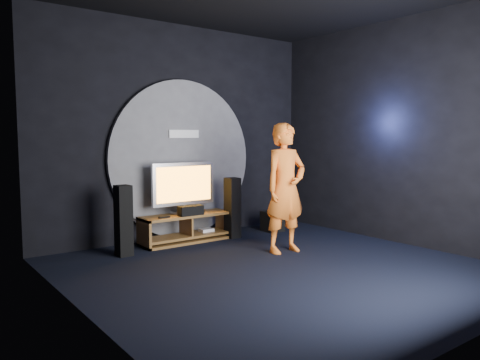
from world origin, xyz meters
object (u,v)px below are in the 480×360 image
media_console (187,230)px  tower_speaker_left (124,221)px  tower_speaker_right (232,208)px  subwoofer (273,221)px  tv (184,186)px  player (286,188)px

media_console → tower_speaker_left: tower_speaker_left is taller
tower_speaker_right → subwoofer: (0.89, 0.01, -0.32)m
tv → player: 1.70m
tower_speaker_right → player: 1.31m
media_console → subwoofer: media_console is taller
tower_speaker_left → subwoofer: bearing=0.9°
tower_speaker_left → tower_speaker_right: same height
media_console → player: 1.80m
tower_speaker_left → media_console: bearing=10.9°
media_console → tower_speaker_right: size_ratio=1.50×
tower_speaker_right → player: bearing=-87.6°
tv → tower_speaker_right: bearing=-17.8°
subwoofer → tower_speaker_left: bearing=-179.1°
tower_speaker_right → subwoofer: tower_speaker_right is taller
subwoofer → player: bearing=-123.9°
tower_speaker_left → tower_speaker_right: 1.92m
media_console → tv: bearing=95.7°
media_console → subwoofer: size_ratio=4.22×
tv → tower_speaker_left: size_ratio=1.09×
tower_speaker_left → subwoofer: (2.80, 0.04, -0.32)m
tower_speaker_right → subwoofer: bearing=0.5°
media_console → tv: 0.71m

